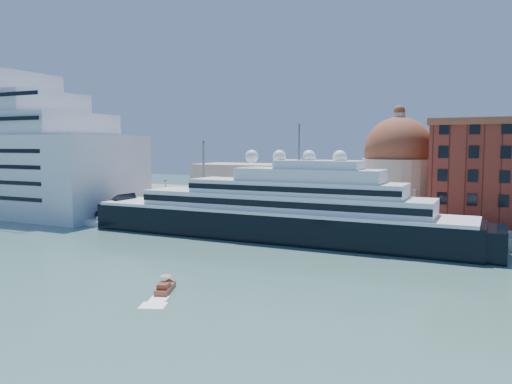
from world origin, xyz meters
The scene contains 9 objects.
ground centered at (0.00, 0.00, 0.00)m, with size 400.00×400.00×0.00m, color #38625D.
quay centered at (0.00, 34.00, 1.25)m, with size 180.00×10.00×2.50m, color gray.
land centered at (0.00, 75.00, 1.00)m, with size 260.00×72.00×2.00m, color slate.
quay_fence centered at (0.00, 29.50, 3.10)m, with size 180.00×0.10×1.20m, color slate.
superyacht centered at (-0.29, 23.00, 4.79)m, with size 92.86×12.87×27.75m.
service_barge centered at (-41.06, 19.94, 0.73)m, with size 11.74×5.22×2.55m.
water_taxi centered at (5.16, -17.72, 0.59)m, with size 3.49×5.42×2.45m.
church centered at (6.39, 57.72, 10.91)m, with size 66.00×18.00×25.50m.
lamp_posts centered at (-12.67, 32.27, 9.84)m, with size 120.80×2.40×18.00m.
Camera 1 is at (44.25, -70.96, 19.50)m, focal length 35.00 mm.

